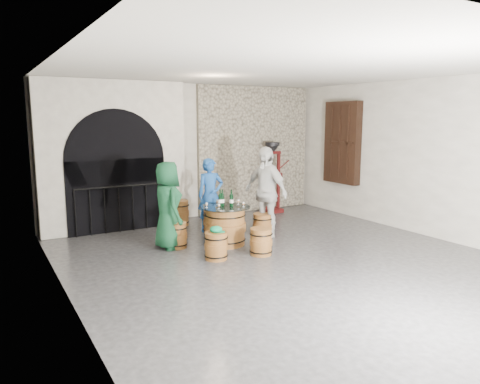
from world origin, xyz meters
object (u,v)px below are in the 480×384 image
barrel_table (225,226)px  person_white (265,192)px  wine_bottle_right (222,199)px  person_green (168,205)px  wine_bottle_left (220,200)px  barrel_stool_near_right (261,242)px  corking_press (272,172)px  barrel_stool_right (262,225)px  wine_bottle_center (231,200)px  barrel_stool_near_left (216,246)px  barrel_stool_left (176,235)px  person_blue (210,195)px  barrel_stool_far (213,222)px  side_barrel (180,213)px

barrel_table → person_white: bearing=7.1°
wine_bottle_right → person_white: bearing=3.6°
person_green → wine_bottle_left: person_green is taller
barrel_stool_near_right → corking_press: bearing=52.8°
barrel_stool_right → person_white: (0.07, 0.01, 0.68)m
wine_bottle_center → barrel_stool_near_left: bearing=-134.9°
barrel_stool_right → barrel_stool_near_left: size_ratio=1.00×
wine_bottle_left → wine_bottle_center: (0.18, -0.11, 0.00)m
barrel_stool_left → wine_bottle_right: 1.10m
person_blue → wine_bottle_right: person_blue is taller
barrel_stool_near_left → barrel_table: bearing=51.8°
barrel_table → person_blue: 1.18m
barrel_stool_right → person_blue: size_ratio=0.31×
barrel_stool_far → barrel_stool_near_right: size_ratio=1.00×
wine_bottle_right → side_barrel: 1.93m
corking_press → person_white: bearing=-124.7°
barrel_stool_right → side_barrel: (-1.07, 1.78, 0.05)m
barrel_stool_near_right → barrel_table: bearing=104.3°
barrel_stool_near_right → wine_bottle_right: size_ratio=1.48×
barrel_stool_near_left → side_barrel: side_barrel is taller
barrel_stool_near_right → wine_bottle_right: 1.19m
barrel_table → side_barrel: bearing=94.4°
barrel_stool_far → person_green: bearing=-154.0°
side_barrel → wine_bottle_center: bearing=-82.4°
barrel_table → wine_bottle_right: size_ratio=2.96×
barrel_stool_far → person_blue: size_ratio=0.31×
barrel_stool_right → wine_bottle_center: wine_bottle_center is taller
wine_bottle_center → corking_press: (2.35, 2.08, 0.17)m
barrel_stool_near_left → wine_bottle_center: 1.17m
barrel_stool_near_left → barrel_stool_far: bearing=64.9°
barrel_table → wine_bottle_right: wine_bottle_right is taller
wine_bottle_left → corking_press: bearing=37.9°
wine_bottle_right → barrel_stool_right: bearing=3.3°
barrel_stool_left → person_blue: bearing=35.7°
wine_bottle_center → side_barrel: wine_bottle_center is taller
barrel_stool_left → barrel_stool_far: 1.26m
barrel_stool_right → barrel_stool_near_right: 1.24m
barrel_stool_far → person_blue: person_blue is taller
barrel_table → barrel_stool_near_left: barrel_table is taller
person_blue → wine_bottle_right: bearing=-96.4°
barrel_table → wine_bottle_right: (-0.03, 0.06, 0.51)m
wine_bottle_left → person_white: bearing=3.0°
barrel_stool_near_right → person_green: size_ratio=0.30×
wine_bottle_left → side_barrel: size_ratio=0.57×
wine_bottle_left → side_barrel: bearing=92.3°
barrel_table → corking_press: (2.47, 2.04, 0.68)m
barrel_stool_far → wine_bottle_left: bearing=-107.3°
barrel_stool_left → wine_bottle_right: bearing=-13.8°
barrel_table → barrel_stool_left: size_ratio=2.00×
barrel_stool_far → wine_bottle_right: 1.09m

